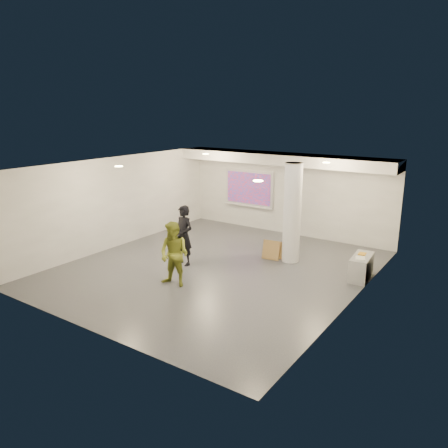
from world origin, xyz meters
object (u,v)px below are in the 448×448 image
Objects in this scene: credenza at (361,267)px; projection_screen at (249,189)px; man at (174,254)px; column at (292,213)px; woman at (184,235)px.

projection_screen is at bearing 146.60° from credenza.
man is at bearing -145.40° from credenza.
column is 3.28m from woman.
credenza is 0.65× the size of man.
projection_screen reaches higher than credenza.
projection_screen reaches higher than man.
projection_screen is 4.79m from woman.
man is (0.82, -1.39, -0.04)m from woman.
projection_screen is 1.17× the size of woman.
woman reaches higher than credenza.
credenza is (2.22, -0.20, -1.18)m from column.
column is 1.68× the size of woman.
woman is at bearing -163.73° from credenza.
column is at bearing -40.56° from projection_screen.
column reaches higher than woman.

